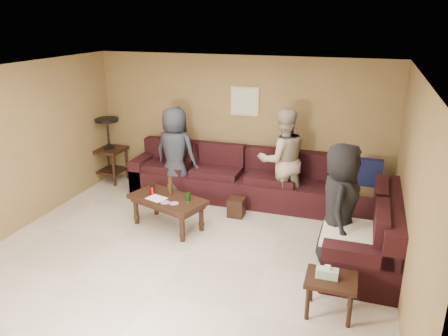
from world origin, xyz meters
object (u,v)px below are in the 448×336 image
object	(u,v)px
waste_bin	(236,207)
person_left	(175,153)
coffee_table	(168,202)
side_table_right	(330,283)
sectional_sofa	(269,198)
person_middle	(282,160)
end_table_left	(109,149)
person_right	(340,205)

from	to	relation	value
waste_bin	person_left	xyz separation A→B (m)	(-1.29, 0.48, 0.67)
coffee_table	waste_bin	size ratio (longest dim) A/B	4.27
coffee_table	side_table_right	bearing A→B (deg)	-27.73
waste_bin	sectional_sofa	bearing A→B (deg)	18.71
sectional_sofa	person_middle	bearing A→B (deg)	71.77
waste_bin	side_table_right	bearing A→B (deg)	-50.83
coffee_table	sectional_sofa	bearing A→B (deg)	32.18
sectional_sofa	person_left	world-z (taller)	person_left
coffee_table	end_table_left	xyz separation A→B (m)	(-1.95, 1.49, 0.25)
waste_bin	person_middle	world-z (taller)	person_middle
end_table_left	person_middle	distance (m)	3.49
sectional_sofa	person_right	world-z (taller)	person_right
end_table_left	person_right	world-z (taller)	person_right
person_middle	person_right	distance (m)	1.80
end_table_left	waste_bin	distance (m)	2.99
person_left	person_right	distance (m)	3.28
side_table_right	end_table_left	bearing A→B (deg)	147.90
person_right	side_table_right	bearing A→B (deg)	-178.45
sectional_sofa	person_right	xyz separation A→B (m)	(1.16, -1.11, 0.50)
side_table_right	person_right	world-z (taller)	person_right
coffee_table	waste_bin	world-z (taller)	coffee_table
end_table_left	person_right	bearing A→B (deg)	-20.68
sectional_sofa	person_left	xyz separation A→B (m)	(-1.80, 0.30, 0.50)
waste_bin	person_left	size ratio (longest dim) A/B	0.19
coffee_table	side_table_right	xyz separation A→B (m)	(2.59, -1.36, -0.03)
sectional_sofa	end_table_left	world-z (taller)	end_table_left
coffee_table	person_middle	size ratio (longest dim) A/B	0.76
coffee_table	person_right	world-z (taller)	person_right
person_middle	sectional_sofa	bearing A→B (deg)	42.83
sectional_sofa	end_table_left	distance (m)	3.43
waste_bin	person_left	distance (m)	1.53
sectional_sofa	coffee_table	xyz separation A→B (m)	(-1.41, -0.89, 0.10)
side_table_right	waste_bin	xyz separation A→B (m)	(-1.69, 2.08, -0.24)
coffee_table	person_right	xyz separation A→B (m)	(2.57, -0.22, 0.41)
waste_bin	person_right	size ratio (longest dim) A/B	0.19
end_table_left	person_left	size ratio (longest dim) A/B	0.77
side_table_right	person_right	xyz separation A→B (m)	(-0.02, 1.14, 0.43)
end_table_left	person_left	world-z (taller)	person_left
side_table_right	person_right	distance (m)	1.22
end_table_left	side_table_right	world-z (taller)	end_table_left
sectional_sofa	coffee_table	distance (m)	1.67
person_right	sectional_sofa	bearing A→B (deg)	46.82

